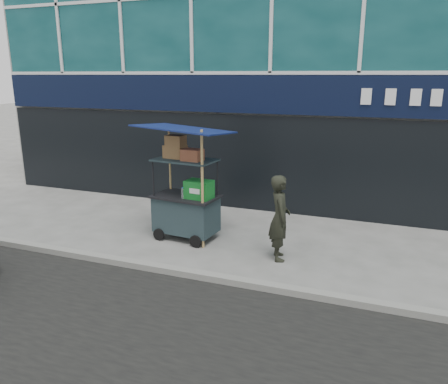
% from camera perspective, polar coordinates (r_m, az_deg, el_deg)
% --- Properties ---
extents(ground, '(80.00, 80.00, 0.00)m').
position_cam_1_polar(ground, '(7.74, -2.12, -10.67)').
color(ground, '#60605C').
rests_on(ground, ground).
extents(curb, '(80.00, 0.18, 0.12)m').
position_cam_1_polar(curb, '(7.55, -2.71, -10.88)').
color(curb, gray).
rests_on(curb, ground).
extents(vendor_cart, '(1.90, 1.44, 2.42)m').
position_cam_1_polar(vendor_cart, '(9.11, -4.93, -1.00)').
color(vendor_cart, '#1B2A2E').
rests_on(vendor_cart, ground).
extents(vendor_man, '(0.57, 0.69, 1.61)m').
position_cam_1_polar(vendor_man, '(8.13, 7.28, -3.36)').
color(vendor_man, black).
rests_on(vendor_man, ground).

